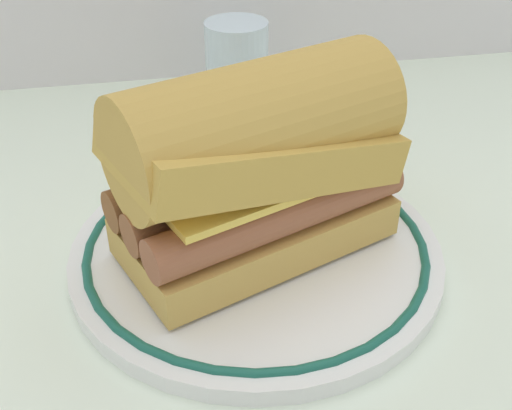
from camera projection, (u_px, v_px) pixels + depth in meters
The scene contains 4 objects.
ground_plane at pixel (235, 281), 0.43m from camera, with size 1.50×1.50×0.00m, color silver.
plate at pixel (256, 250), 0.44m from camera, with size 0.25×0.25×0.01m.
sausage_sandwich at pixel (256, 161), 0.40m from camera, with size 0.20×0.15×0.13m.
drinking_glass at pixel (237, 72), 0.63m from camera, with size 0.06×0.06×0.09m.
Camera 1 is at (-0.05, -0.32, 0.28)m, focal length 45.49 mm.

